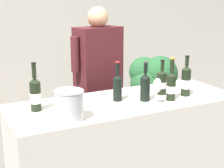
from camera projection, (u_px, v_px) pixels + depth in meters
wall_back at (39, 26)px, 4.76m from camera, size 8.00×0.10×2.80m
counter at (126, 159)px, 2.74m from camera, size 1.83×0.68×1.01m
wine_bottle_0 at (171, 85)px, 2.59m from camera, size 0.07×0.07×0.34m
wine_bottle_1 at (35, 94)px, 2.35m from camera, size 0.08×0.08×0.35m
wine_bottle_2 at (186, 81)px, 2.72m from camera, size 0.08×0.08×0.33m
wine_bottle_3 at (145, 86)px, 2.58m from camera, size 0.08×0.08×0.31m
wine_bottle_4 at (162, 82)px, 2.76m from camera, size 0.08×0.08×0.29m
wine_bottle_5 at (117, 86)px, 2.58m from camera, size 0.07×0.07×0.31m
wine_glass at (157, 87)px, 2.49m from camera, size 0.07×0.07×0.20m
ice_bucket at (69, 105)px, 2.18m from camera, size 0.20×0.20×0.20m
person_server at (99, 96)px, 3.32m from camera, size 0.59×0.32×1.72m
potted_shrub at (153, 80)px, 4.41m from camera, size 0.61×0.58×1.06m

